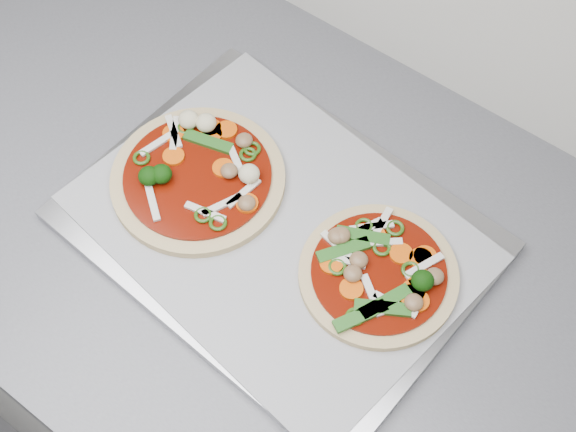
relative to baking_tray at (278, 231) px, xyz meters
The scene contains 5 objects.
countertop 0.16m from the baking_tray, ahead, with size 3.60×0.60×0.04m, color slate.
baking_tray is the anchor object (origin of this frame).
parchment 0.01m from the baking_tray, ahead, with size 0.42×0.30×0.00m, color #95959A.
pizza_left 0.11m from the baking_tray, behind, with size 0.25×0.25×0.03m.
pizza_right 0.12m from the baking_tray, ahead, with size 0.20×0.20×0.03m.
Camera 1 is at (0.11, 0.96, 1.67)m, focal length 50.00 mm.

